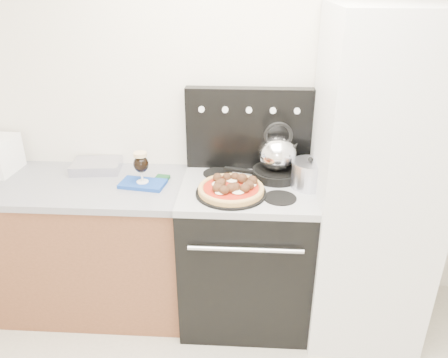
# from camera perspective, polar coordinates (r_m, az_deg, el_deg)

# --- Properties ---
(room_shell) EXTENTS (3.52, 3.01, 2.52)m
(room_shell) POSITION_cam_1_polar(r_m,az_deg,el_deg) (1.58, 0.02, -4.03)
(room_shell) COLOR beige
(room_shell) RESTS_ON ground
(base_cabinet) EXTENTS (1.45, 0.60, 0.86)m
(base_cabinet) POSITION_cam_1_polar(r_m,az_deg,el_deg) (3.00, -19.07, -8.46)
(base_cabinet) COLOR brown
(base_cabinet) RESTS_ON ground
(countertop) EXTENTS (1.48, 0.63, 0.04)m
(countertop) POSITION_cam_1_polar(r_m,az_deg,el_deg) (2.78, -20.36, -0.70)
(countertop) COLOR gray
(countertop) RESTS_ON base_cabinet
(stove_body) EXTENTS (0.76, 0.65, 0.88)m
(stove_body) POSITION_cam_1_polar(r_m,az_deg,el_deg) (2.76, 2.80, -9.82)
(stove_body) COLOR black
(stove_body) RESTS_ON ground
(cooktop) EXTENTS (0.76, 0.65, 0.04)m
(cooktop) POSITION_cam_1_polar(r_m,az_deg,el_deg) (2.52, 3.02, -1.24)
(cooktop) COLOR #ADADB2
(cooktop) RESTS_ON stove_body
(backguard) EXTENTS (0.76, 0.08, 0.50)m
(backguard) POSITION_cam_1_polar(r_m,az_deg,el_deg) (2.67, 3.22, 6.58)
(backguard) COLOR black
(backguard) RESTS_ON cooktop
(fridge) EXTENTS (0.64, 0.68, 1.90)m
(fridge) POSITION_cam_1_polar(r_m,az_deg,el_deg) (2.58, 18.81, -0.84)
(fridge) COLOR silver
(fridge) RESTS_ON ground
(foil_sheet) EXTENTS (0.31, 0.24, 0.06)m
(foil_sheet) POSITION_cam_1_polar(r_m,az_deg,el_deg) (2.86, -16.30, 1.65)
(foil_sheet) COLOR silver
(foil_sheet) RESTS_ON countertop
(oven_mitt) EXTENTS (0.28, 0.19, 0.02)m
(oven_mitt) POSITION_cam_1_polar(r_m,az_deg,el_deg) (2.59, -10.57, -0.63)
(oven_mitt) COLOR #1840A1
(oven_mitt) RESTS_ON countertop
(beer_glass) EXTENTS (0.11, 0.11, 0.19)m
(beer_glass) POSITION_cam_1_polar(r_m,az_deg,el_deg) (2.55, -10.75, 1.51)
(beer_glass) COLOR black
(beer_glass) RESTS_ON oven_mitt
(pizza_pan) EXTENTS (0.41, 0.41, 0.01)m
(pizza_pan) POSITION_cam_1_polar(r_m,az_deg,el_deg) (2.41, 0.92, -1.82)
(pizza_pan) COLOR black
(pizza_pan) RESTS_ON cooktop
(pizza) EXTENTS (0.46, 0.46, 0.05)m
(pizza) POSITION_cam_1_polar(r_m,az_deg,el_deg) (2.40, 0.93, -1.14)
(pizza) COLOR #ECCE6C
(pizza) RESTS_ON pizza_pan
(skillet) EXTENTS (0.35, 0.35, 0.05)m
(skillet) POSITION_cam_1_polar(r_m,az_deg,el_deg) (2.62, 6.83, 0.73)
(skillet) COLOR black
(skillet) RESTS_ON cooktop
(tea_kettle) EXTENTS (0.24, 0.24, 0.25)m
(tea_kettle) POSITION_cam_1_polar(r_m,az_deg,el_deg) (2.56, 7.00, 3.75)
(tea_kettle) COLOR silver
(tea_kettle) RESTS_ON skillet
(stock_pot) EXTENTS (0.25, 0.25, 0.15)m
(stock_pot) POSITION_cam_1_polar(r_m,az_deg,el_deg) (2.51, 11.06, 0.50)
(stock_pot) COLOR silver
(stock_pot) RESTS_ON cooktop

